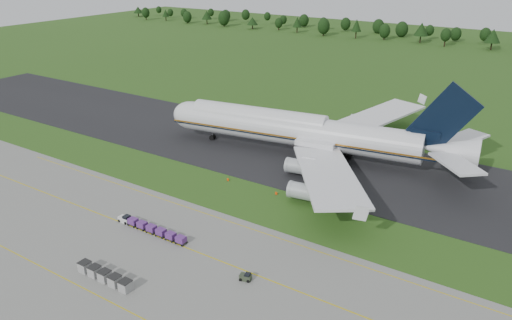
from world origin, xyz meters
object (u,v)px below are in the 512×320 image
Objects in this scene: aircraft at (302,131)px; uld_row at (105,276)px; edge_markers at (251,186)px; baggage_train at (150,228)px; utility_cart at (245,277)px.

aircraft reaches higher than uld_row.
edge_markers is at bearing 89.00° from uld_row.
baggage_train is 1.48× the size of uld_row.
utility_cart is 0.15× the size of edge_markers.
uld_row is at bearing -146.57° from utility_cart.
uld_row reaches higher than baggage_train.
edge_markers is at bearing -89.88° from aircraft.
baggage_train is at bearing 173.65° from utility_cart.
utility_cart is 34.75m from edge_markers.
aircraft is at bearing 90.12° from edge_markers.
baggage_train is 1.23× the size of edge_markers.
edge_markers is at bearing 78.64° from baggage_train.
baggage_train reaches higher than edge_markers.
aircraft is 66.53m from uld_row.
baggage_train reaches higher than utility_cart.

